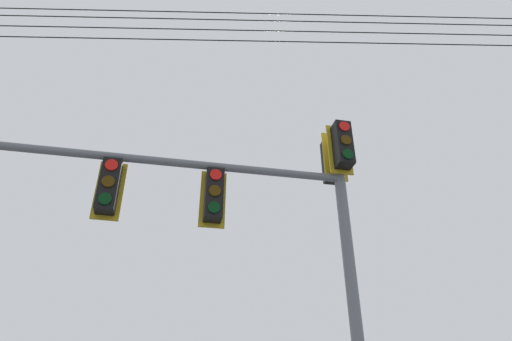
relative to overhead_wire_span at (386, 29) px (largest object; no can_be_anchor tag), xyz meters
The scene contains 2 objects.
signal_mast_assembly 5.56m from the overhead_wire_span, 125.77° to the left, with size 4.34×4.91×6.83m.
overhead_wire_span is the anchor object (origin of this frame).
Camera 1 is at (-7.51, -1.62, 2.19)m, focal length 28.91 mm.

